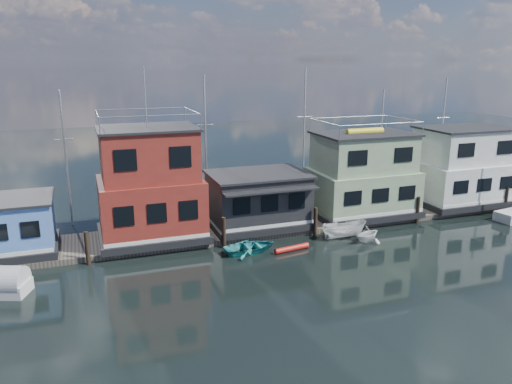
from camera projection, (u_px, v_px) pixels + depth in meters
name	position (u px, v px, depth m)	size (l,w,h in m)	color
ground	(339.00, 295.00, 27.67)	(160.00, 160.00, 0.00)	black
dock	(264.00, 226.00, 38.55)	(48.00, 5.00, 0.40)	#595147
houseboat_blue	(4.00, 227.00, 32.25)	(6.40, 4.90, 3.66)	black
houseboat_red	(150.00, 186.00, 34.82)	(7.40, 5.90, 11.86)	black
houseboat_dark	(258.00, 199.00, 37.80)	(7.40, 6.10, 4.06)	black
houseboat_green	(362.00, 176.00, 40.43)	(8.40, 5.90, 7.03)	black
houseboat_white	(462.00, 167.00, 43.64)	(8.40, 5.90, 6.66)	black
pilings	(273.00, 227.00, 35.66)	(42.28, 0.28, 2.20)	#2D2116
background_masts	(291.00, 143.00, 44.18)	(36.40, 0.16, 12.00)	silver
dinghy_white	(368.00, 234.00, 35.75)	(1.96, 2.27, 1.20)	white
dinghy_teal	(250.00, 247.00, 33.81)	(2.58, 3.62, 0.75)	teal
red_kayak	(292.00, 248.00, 34.04)	(0.39, 0.39, 2.63)	red
motorboat	(344.00, 230.00, 36.37)	(1.26, 3.35, 1.30)	white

